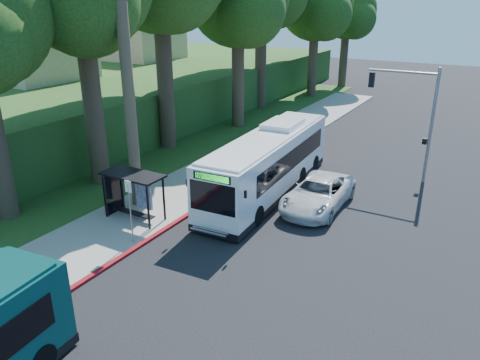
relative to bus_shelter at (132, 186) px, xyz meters
The scene contains 13 objects.
ground 8.00m from the bus_shelter, 21.51° to the left, with size 140.00×140.00×0.00m, color black.
sidewalk 3.35m from the bus_shelter, 90.90° to the left, with size 4.50×70.00×0.12m, color gray.
red_curb 3.07m from the bus_shelter, 26.83° to the right, with size 0.25×30.00×0.13m, color maroon.
grass_verge 9.90m from the bus_shelter, 126.16° to the left, with size 8.00×70.00×0.06m, color #234719.
bus_shelter is the anchor object (origin of this frame).
stop_sign_pole 2.85m from the bus_shelter, 49.08° to the right, with size 0.35×0.06×3.17m.
traffic_signal_pole 17.15m from the bus_shelter, 49.36° to the left, with size 4.10×0.30×7.00m.
hillside_backdrop 26.18m from the bus_shelter, 136.68° to the left, with size 24.00×60.00×8.80m.
tree_2 21.25m from the bus_shelter, 103.83° to the left, with size 8.82×8.40×15.12m.
tree_4 35.97m from the bus_shelter, 96.78° to the left, with size 8.40×8.00×14.14m.
tree_5 43.55m from the bus_shelter, 94.21° to the left, with size 7.35×7.00×12.86m.
white_bus 7.95m from the bus_shelter, 56.13° to the left, with size 3.42×12.90×3.81m.
pickup 9.85m from the bus_shelter, 37.79° to the left, with size 2.71×5.89×1.64m, color silver.
Camera 1 is at (8.45, -19.10, 10.66)m, focal length 35.00 mm.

